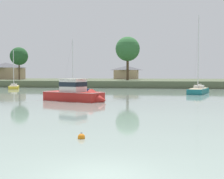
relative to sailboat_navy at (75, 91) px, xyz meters
name	(u,v)px	position (x,y,z in m)	size (l,w,h in m)	color
ground_plane	(100,177)	(16.63, -50.19, -0.24)	(524.31, 524.31, 0.00)	gray
far_shore_bank	(161,82)	(16.63, 50.46, 0.73)	(235.94, 58.29, 1.94)	#4C563D
sailboat_navy	(75,91)	(0.00, 0.00, 0.00)	(4.29, 8.15, 11.43)	navy
cruiser_red	(78,96)	(6.75, -19.79, 0.44)	(10.35, 6.53, 5.32)	#B2231E
sailboat_teal	(198,92)	(25.01, 0.56, 0.06)	(5.11, 10.00, 15.66)	#196B70
sailboat_yellow	(14,88)	(-20.97, 13.70, -0.02)	(5.65, 8.38, 10.61)	gold
mooring_buoy_orange	(81,137)	(14.16, -43.99, -0.17)	(0.43, 0.43, 0.48)	orange
shore_tree_left_mid	(128,49)	(6.06, 39.04, 11.89)	(8.02, 8.02, 14.27)	brown
shore_tree_center	(19,56)	(-30.93, 36.00, 9.77)	(6.08, 6.08, 11.14)	brown
cottage_near_water	(6,71)	(-42.25, 47.14, 5.04)	(12.35, 10.56, 6.47)	tan
cottage_behind_trees	(126,72)	(2.88, 59.78, 4.46)	(9.68, 8.77, 5.34)	tan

